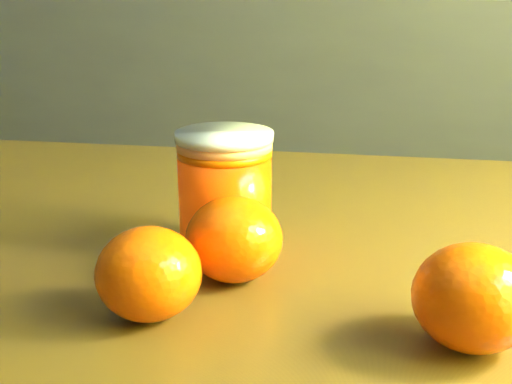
% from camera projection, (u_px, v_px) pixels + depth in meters
% --- Properties ---
extents(kitchen_counter, '(3.15, 0.60, 0.90)m').
position_uv_depth(kitchen_counter, '(134.00, 149.00, 2.10)').
color(kitchen_counter, '#49494E').
rests_on(kitchen_counter, ground).
extents(juice_glass, '(0.07, 0.07, 0.09)m').
position_uv_depth(juice_glass, '(225.00, 193.00, 0.54)').
color(juice_glass, '#FD4405').
rests_on(juice_glass, table).
extents(orange_front, '(0.09, 0.09, 0.06)m').
position_uv_depth(orange_front, '(234.00, 239.00, 0.49)').
color(orange_front, '#F45604').
rests_on(orange_front, table).
extents(orange_back, '(0.07, 0.07, 0.06)m').
position_uv_depth(orange_back, '(474.00, 297.00, 0.40)').
color(orange_back, '#F45604').
rests_on(orange_back, table).
extents(orange_extra, '(0.07, 0.07, 0.06)m').
position_uv_depth(orange_extra, '(149.00, 274.00, 0.44)').
color(orange_extra, '#F45604').
rests_on(orange_extra, table).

